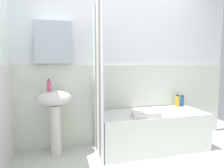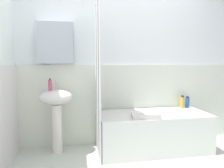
# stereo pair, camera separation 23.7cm
# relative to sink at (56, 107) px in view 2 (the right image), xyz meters

# --- Properties ---
(wall_back_tiled) EXTENTS (3.60, 0.18, 2.40)m
(wall_back_tiled) POSITION_rel_sink_xyz_m (0.93, 0.23, 0.50)
(wall_back_tiled) COLOR white
(wall_back_tiled) RESTS_ON ground_plane
(sink) EXTENTS (0.44, 0.34, 0.87)m
(sink) POSITION_rel_sink_xyz_m (0.00, 0.00, 0.00)
(sink) COLOR silver
(sink) RESTS_ON ground_plane
(faucet) EXTENTS (0.03, 0.12, 0.12)m
(faucet) POSITION_rel_sink_xyz_m (-0.00, 0.08, 0.29)
(faucet) COLOR silver
(faucet) RESTS_ON sink
(soap_dispenser) EXTENTS (0.05, 0.05, 0.16)m
(soap_dispenser) POSITION_rel_sink_xyz_m (-0.07, -0.04, 0.30)
(soap_dispenser) COLOR #CB486A
(soap_dispenser) RESTS_ON sink
(bathtub) EXTENTS (1.52, 0.65, 0.53)m
(bathtub) POSITION_rel_sink_xyz_m (1.33, -0.13, -0.37)
(bathtub) COLOR white
(bathtub) RESTS_ON ground_plane
(shower_curtain) EXTENTS (0.01, 0.65, 2.00)m
(shower_curtain) POSITION_rel_sink_xyz_m (0.55, -0.13, 0.36)
(shower_curtain) COLOR white
(shower_curtain) RESTS_ON ground_plane
(body_wash_bottle) EXTENTS (0.06, 0.06, 0.17)m
(body_wash_bottle) POSITION_rel_sink_xyz_m (1.99, 0.12, -0.03)
(body_wash_bottle) COLOR #255A9B
(body_wash_bottle) RESTS_ON bathtub
(lotion_bottle) EXTENTS (0.06, 0.06, 0.19)m
(lotion_bottle) POSITION_rel_sink_xyz_m (1.89, 0.10, -0.02)
(lotion_bottle) COLOR gold
(lotion_bottle) RESTS_ON bathtub
(towel_folded) EXTENTS (0.38, 0.24, 0.06)m
(towel_folded) POSITION_rel_sink_xyz_m (1.14, -0.34, -0.08)
(towel_folded) COLOR silver
(towel_folded) RESTS_ON bathtub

